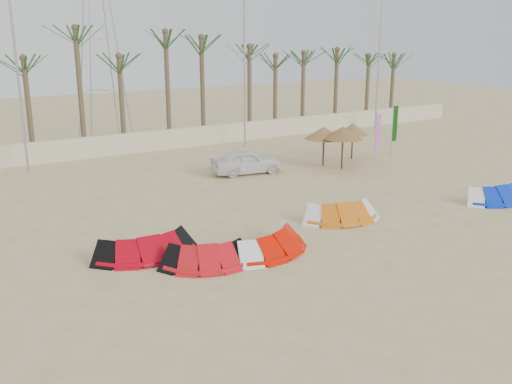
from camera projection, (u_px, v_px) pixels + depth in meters
ground at (356, 273)px, 18.30m from camera, size 120.00×120.00×0.00m
boundary_wall at (120, 144)px, 36.00m from camera, size 60.00×0.30×1.30m
palm_line at (117, 49)px, 36.00m from camera, size 52.00×4.00×7.70m
lamp_b at (18, 66)px, 29.92m from camera, size 1.25×0.14×11.00m
lamp_c at (245, 59)px, 37.14m from camera, size 1.25×0.14×11.00m
lamp_d at (379, 55)px, 43.34m from camera, size 1.25×0.14×11.00m
pylon at (106, 138)px, 41.57m from camera, size 3.00×3.00×14.00m
kite_red_left at (143, 243)px, 19.76m from camera, size 3.66×1.70×0.90m
kite_red_mid at (203, 253)px, 18.92m from camera, size 3.41×2.35×0.90m
kite_red_right at (268, 238)px, 20.21m from camera, size 3.93×2.70×0.90m
kite_orange at (337, 210)px, 23.48m from camera, size 3.50×2.21×0.90m
kite_blue at (492, 192)px, 26.08m from camera, size 3.36×1.89×0.90m
parasol_left at (324, 133)px, 32.55m from camera, size 2.26×2.26×2.29m
parasol_mid at (343, 133)px, 31.73m from camera, size 2.22×2.22×2.43m
parasol_right at (353, 129)px, 34.39m from camera, size 1.88×1.88×2.20m
flag_pink at (378, 134)px, 32.35m from camera, size 0.45×0.09×3.21m
flag_green at (394, 125)px, 34.92m from camera, size 0.45×0.04×3.34m
car at (246, 162)px, 31.08m from camera, size 4.07×2.15×1.32m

